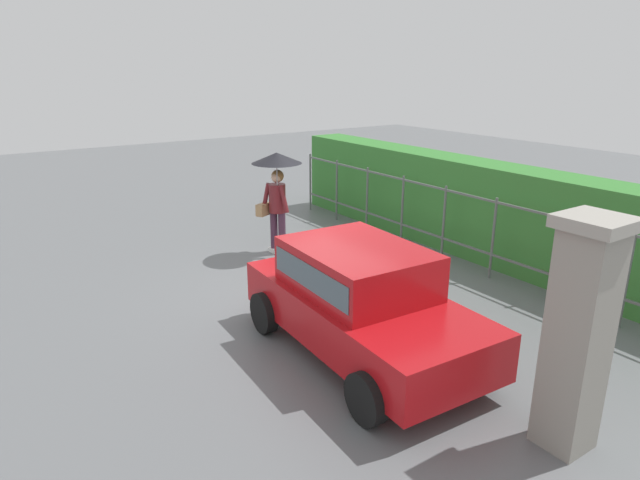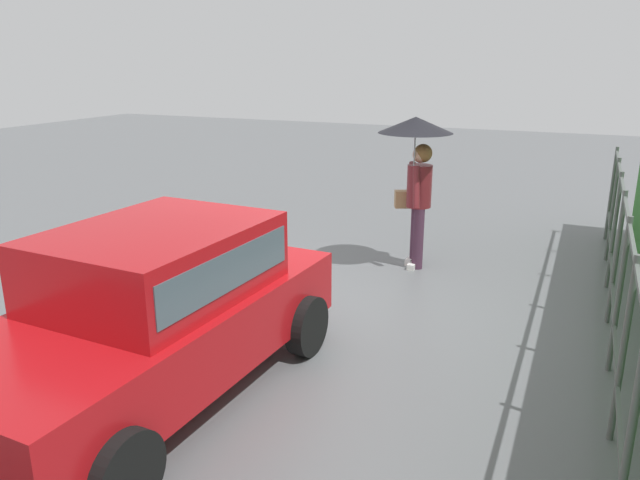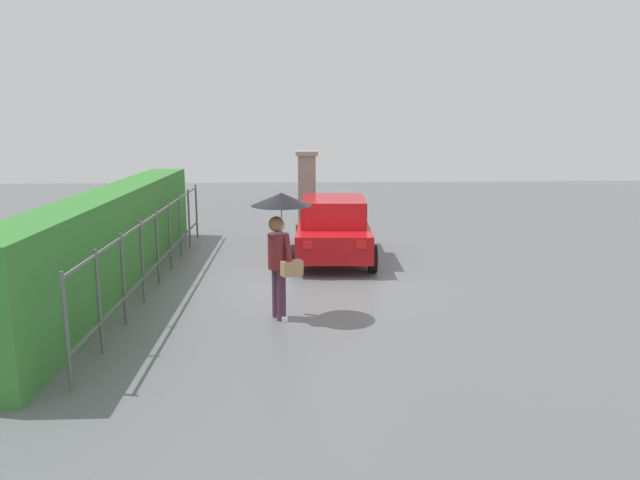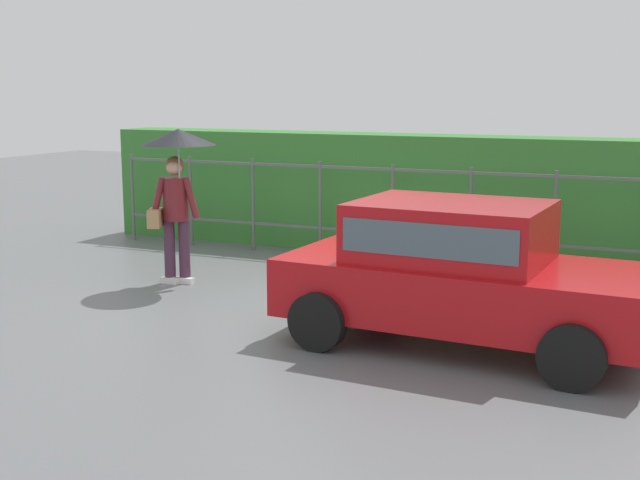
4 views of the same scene
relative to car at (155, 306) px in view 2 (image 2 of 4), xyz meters
name	(u,v)px [view 2 (image 2 of 4)]	position (x,y,z in m)	size (l,w,h in m)	color
ground_plane	(319,309)	(-2.22, 0.55, -0.80)	(40.00, 40.00, 0.00)	slate
car	(155,306)	(0.00, 0.00, 0.00)	(3.81, 2.01, 1.48)	#B71116
pedestrian	(416,157)	(-4.15, 1.13, 0.76)	(0.99, 0.99, 2.09)	#47283D
fence_section	(620,288)	(-1.99, 3.64, 0.02)	(9.62, 0.05, 1.50)	#59605B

